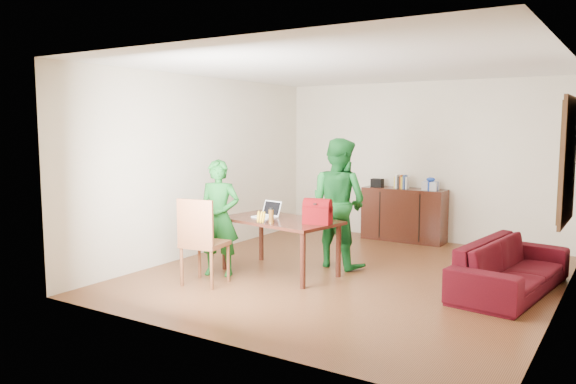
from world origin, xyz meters
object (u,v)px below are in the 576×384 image
Objects in this scene: table at (280,226)px; sofa at (511,267)px; chair at (204,259)px; person_near at (219,218)px; laptop at (265,214)px; person_far at (338,203)px; red_bag at (318,214)px; bottle at (271,216)px.

sofa is at bearing 24.33° from table.
chair is 0.53× the size of sofa.
person_near is 0.62m from laptop.
sofa is at bearing -170.30° from person_far.
red_bag is (1.23, 0.44, 0.10)m from person_near.
person_far reaches higher than table.
laptop is (0.27, 0.93, 0.46)m from chair.
bottle is at bearing -162.01° from red_bag.
bottle is at bearing 37.15° from chair.
bottle is 0.59m from red_bag.
person_far is (1.11, 1.25, 0.13)m from person_near.
chair is at bearing 70.20° from person_far.
sofa is (2.77, 0.74, -0.34)m from table.
person_near reaches higher than bottle.
person_far is 5.23× the size of laptop.
person_near is 4.44× the size of red_bag.
table is at bearing 164.42° from red_bag.
sofa is (2.18, 0.79, -0.56)m from red_bag.
sofa is (3.01, 0.75, -0.47)m from laptop.
person_near is at bearing -170.88° from red_bag.
laptop is at bearing 29.52° from person_near.
person_near is 0.74× the size of sofa.
person_far reaches higher than chair.
person_near is at bearing -132.62° from table.
sofa is (2.30, -0.02, -0.59)m from person_far.
red_bag reaches higher than sofa.
laptop reaches higher than bottle.
person_near reaches higher than table.
person_near is 7.68× the size of bottle.
chair is at bearing -95.28° from person_near.
sofa is at bearing 21.71° from bottle.
laptop is 1.00× the size of red_bag.
chair is 3.17× the size of laptop.
person_far is at bearing 97.09° from sofa.
table is 0.39m from bottle.
chair is 0.64m from person_near.
laptop is at bearing 65.02° from chair.
person_near reaches higher than sofa.
table is at bearing 16.94° from person_near.
chair reaches higher than bottle.
laptop is at bearing 57.45° from person_far.
chair is at bearing -133.98° from bottle.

